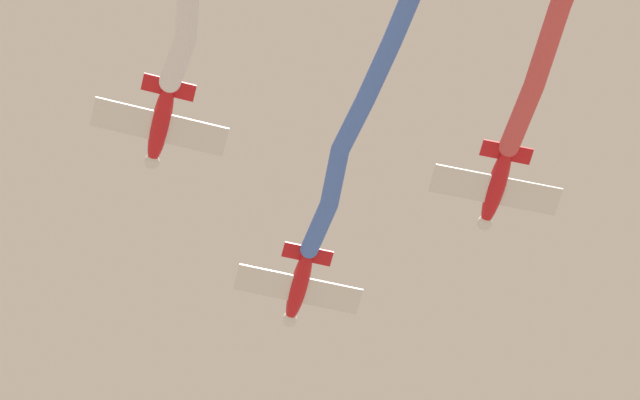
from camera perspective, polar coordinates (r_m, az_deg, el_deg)
The scene contains 4 objects.
airplane_lead at distance 60.65m, azimuth -0.95°, elevation -3.83°, with size 4.57×6.05×1.49m.
smoke_trail_lead at distance 55.35m, azimuth 2.80°, elevation 5.95°, with size 20.31×2.20×1.66m.
airplane_left_wing at distance 57.12m, azimuth -7.01°, elevation 3.28°, with size 4.56×6.04×1.49m.
airplane_right_wing at distance 58.93m, azimuth 7.69°, elevation 0.53°, with size 4.59×6.05×1.49m.
Camera 1 is at (25.52, -13.60, 4.51)m, focal length 73.11 mm.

